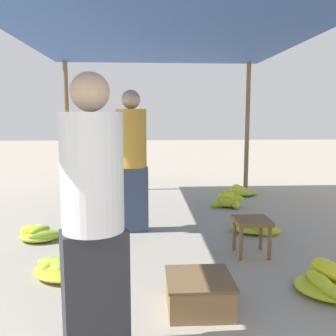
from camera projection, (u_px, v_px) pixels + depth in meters
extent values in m
cylinder|color=olive|center=(67.00, 127.00, 6.63)|extent=(0.08, 0.08, 2.30)
cylinder|color=olive|center=(247.00, 127.00, 6.82)|extent=(0.08, 0.08, 2.30)
cube|color=#33569E|center=(167.00, 21.00, 3.87)|extent=(3.64, 5.85, 0.04)
cube|color=#2D2D33|center=(96.00, 294.00, 2.08)|extent=(0.39, 0.30, 0.73)
cylinder|color=white|center=(92.00, 172.00, 1.99)|extent=(0.42, 0.42, 0.64)
sphere|color=tan|center=(90.00, 92.00, 1.93)|extent=(0.21, 0.21, 0.21)
cube|color=brown|center=(252.00, 221.00, 3.61)|extent=(0.34, 0.34, 0.04)
cylinder|color=brown|center=(241.00, 244.00, 3.49)|extent=(0.04, 0.04, 0.32)
cylinder|color=brown|center=(270.00, 243.00, 3.50)|extent=(0.04, 0.04, 0.32)
cylinder|color=brown|center=(234.00, 235.00, 3.76)|extent=(0.04, 0.04, 0.32)
cylinder|color=brown|center=(261.00, 234.00, 3.77)|extent=(0.04, 0.04, 0.32)
ellipsoid|color=#9EC430|center=(50.00, 263.00, 3.33)|extent=(0.25, 0.17, 0.10)
ellipsoid|color=#A9C82E|center=(52.00, 267.00, 3.20)|extent=(0.24, 0.31, 0.12)
ellipsoid|color=#9CC330|center=(60.00, 265.00, 3.19)|extent=(0.22, 0.30, 0.10)
ellipsoid|color=#AAC82E|center=(51.00, 264.00, 3.26)|extent=(0.27, 0.21, 0.13)
ellipsoid|color=#A8C82E|center=(77.00, 268.00, 3.14)|extent=(0.26, 0.21, 0.10)
ellipsoid|color=#88BB34|center=(85.00, 257.00, 3.43)|extent=(0.26, 0.29, 0.13)
ellipsoid|color=#B7CE2B|center=(70.00, 269.00, 3.19)|extent=(0.60, 0.53, 0.10)
ellipsoid|color=#96C031|center=(44.00, 235.00, 3.97)|extent=(0.33, 0.19, 0.10)
ellipsoid|color=yellow|center=(40.00, 229.00, 4.08)|extent=(0.25, 0.22, 0.10)
ellipsoid|color=yellow|center=(46.00, 235.00, 4.06)|extent=(0.29, 0.25, 0.12)
ellipsoid|color=#A6C72E|center=(40.00, 230.00, 4.00)|extent=(0.24, 0.24, 0.09)
ellipsoid|color=yellow|center=(31.00, 232.00, 4.07)|extent=(0.26, 0.14, 0.14)
ellipsoid|color=#A0C42F|center=(40.00, 236.00, 4.09)|extent=(0.44, 0.38, 0.10)
ellipsoid|color=#B2CC2C|center=(322.00, 271.00, 2.98)|extent=(0.28, 0.16, 0.10)
ellipsoid|color=#CCD628|center=(320.00, 281.00, 2.79)|extent=(0.15, 0.35, 0.10)
ellipsoid|color=#BFD12A|center=(332.00, 290.00, 2.68)|extent=(0.19, 0.31, 0.09)
ellipsoid|color=yellow|center=(333.00, 278.00, 2.93)|extent=(0.15, 0.27, 0.15)
ellipsoid|color=yellow|center=(328.00, 269.00, 2.89)|extent=(0.22, 0.35, 0.14)
ellipsoid|color=#C3D229|center=(334.00, 286.00, 2.87)|extent=(0.60, 0.53, 0.10)
ellipsoid|color=#B6CD2C|center=(235.00, 204.00, 5.49)|extent=(0.16, 0.31, 0.12)
ellipsoid|color=#BACF2B|center=(227.00, 202.00, 5.50)|extent=(0.26, 0.21, 0.12)
ellipsoid|color=#7DB636|center=(230.00, 200.00, 5.64)|extent=(0.23, 0.34, 0.14)
ellipsoid|color=yellow|center=(226.00, 195.00, 5.57)|extent=(0.27, 0.16, 0.12)
ellipsoid|color=#A3C62F|center=(219.00, 203.00, 5.55)|extent=(0.34, 0.26, 0.12)
ellipsoid|color=#C0D12A|center=(235.00, 199.00, 5.58)|extent=(0.30, 0.19, 0.14)
ellipsoid|color=#80B835|center=(228.00, 197.00, 5.63)|extent=(0.29, 0.36, 0.11)
ellipsoid|color=#9DC330|center=(227.00, 203.00, 5.60)|extent=(0.37, 0.32, 0.10)
ellipsoid|color=yellow|center=(236.00, 188.00, 6.56)|extent=(0.24, 0.29, 0.12)
ellipsoid|color=#C0D12A|center=(235.00, 190.00, 6.60)|extent=(0.31, 0.22, 0.10)
ellipsoid|color=yellow|center=(241.00, 189.00, 6.58)|extent=(0.19, 0.28, 0.10)
ellipsoid|color=#8FBD33|center=(233.00, 192.00, 6.29)|extent=(0.26, 0.15, 0.11)
ellipsoid|color=#AAC82E|center=(238.00, 191.00, 6.40)|extent=(0.26, 0.31, 0.15)
ellipsoid|color=yellow|center=(237.00, 192.00, 6.26)|extent=(0.33, 0.19, 0.15)
ellipsoid|color=#89BB34|center=(240.00, 192.00, 6.43)|extent=(0.59, 0.52, 0.10)
ellipsoid|color=yellow|center=(243.00, 223.00, 4.41)|extent=(0.18, 0.24, 0.15)
ellipsoid|color=#BED02A|center=(267.00, 231.00, 4.23)|extent=(0.33, 0.13, 0.11)
ellipsoid|color=#8EBD33|center=(253.00, 226.00, 4.34)|extent=(0.16, 0.33, 0.13)
ellipsoid|color=yellow|center=(242.00, 225.00, 4.41)|extent=(0.23, 0.15, 0.14)
ellipsoid|color=#9FC430|center=(265.00, 229.00, 4.25)|extent=(0.33, 0.26, 0.13)
ellipsoid|color=#C3D229|center=(252.00, 228.00, 4.38)|extent=(0.48, 0.42, 0.10)
cube|color=olive|center=(199.00, 294.00, 2.62)|extent=(0.44, 0.44, 0.21)
cube|color=brown|center=(199.00, 278.00, 2.61)|extent=(0.46, 0.46, 0.02)
cube|color=#384766|center=(132.00, 199.00, 4.38)|extent=(0.38, 0.23, 0.76)
cylinder|color=gold|center=(131.00, 138.00, 4.28)|extent=(0.38, 0.38, 0.66)
sphere|color=tan|center=(131.00, 99.00, 4.22)|extent=(0.22, 0.22, 0.22)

